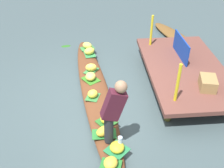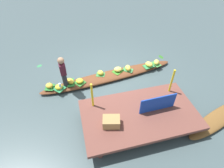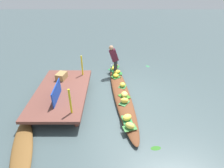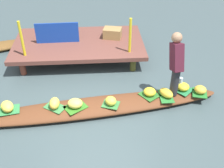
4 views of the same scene
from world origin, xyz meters
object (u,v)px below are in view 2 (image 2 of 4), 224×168
at_px(moored_boat, 218,118).
at_px(vendor_person, 63,70).
at_px(banana_bunch_3, 100,73).
at_px(banana_bunch_6, 157,62).
at_px(banana_bunch_2, 59,87).
at_px(banana_bunch_7, 118,69).
at_px(banana_bunch_1, 128,68).
at_px(vendor_boat, 110,76).
at_px(produce_crate, 111,122).
at_px(water_bottle, 60,86).
at_px(banana_bunch_5, 149,64).
at_px(market_banner, 158,104).
at_px(banana_bunch_0, 80,81).
at_px(banana_bunch_8, 49,86).
at_px(banana_bunch_4, 70,81).

height_order(moored_boat, vendor_person, vendor_person).
xyz_separation_m(banana_bunch_3, banana_bunch_6, (-2.25, -0.10, 0.00)).
height_order(moored_boat, banana_bunch_2, banana_bunch_2).
height_order(banana_bunch_3, banana_bunch_7, banana_bunch_7).
distance_m(banana_bunch_1, banana_bunch_2, 2.57).
xyz_separation_m(vendor_boat, banana_bunch_3, (0.34, -0.06, 0.18)).
bearing_deg(produce_crate, water_bottle, -57.51).
xyz_separation_m(vendor_boat, moored_boat, (-2.61, 2.66, -0.01)).
bearing_deg(banana_bunch_7, produce_crate, 70.31).
bearing_deg(banana_bunch_7, banana_bunch_5, -179.62).
height_order(banana_bunch_1, banana_bunch_7, banana_bunch_1).
bearing_deg(moored_boat, banana_bunch_6, -94.30).
bearing_deg(banana_bunch_2, market_banner, 145.33).
xyz_separation_m(banana_bunch_3, vendor_person, (1.25, 0.33, 0.61)).
height_order(banana_bunch_3, vendor_person, vendor_person).
bearing_deg(banana_bunch_6, banana_bunch_2, 7.18).
bearing_deg(moored_boat, vendor_person, -47.94).
bearing_deg(banana_bunch_3, moored_boat, 137.41).
height_order(banana_bunch_3, water_bottle, water_bottle).
distance_m(vendor_boat, banana_bunch_6, 1.92).
relative_size(banana_bunch_0, banana_bunch_5, 0.84).
distance_m(banana_bunch_0, banana_bunch_7, 1.48).
bearing_deg(banana_bunch_8, banana_bunch_7, -173.71).
xyz_separation_m(banana_bunch_1, market_banner, (-0.11, 2.22, 0.39)).
distance_m(moored_boat, water_bottle, 4.96).
height_order(banana_bunch_4, banana_bunch_8, banana_bunch_8).
relative_size(banana_bunch_2, banana_bunch_8, 1.06).
bearing_deg(market_banner, banana_bunch_4, -43.24).
relative_size(banana_bunch_4, banana_bunch_8, 1.30).
height_order(banana_bunch_8, vendor_person, vendor_person).
relative_size(banana_bunch_4, market_banner, 0.30).
distance_m(banana_bunch_1, banana_bunch_8, 2.86).
xyz_separation_m(banana_bunch_7, water_bottle, (2.11, 0.46, 0.04)).
distance_m(vendor_person, water_bottle, 0.61).
height_order(banana_bunch_0, water_bottle, water_bottle).
distance_m(banana_bunch_4, banana_bunch_6, 3.36).
distance_m(vendor_boat, banana_bunch_4, 1.46).
height_order(banana_bunch_4, banana_bunch_6, banana_bunch_6).
bearing_deg(banana_bunch_8, banana_bunch_3, -172.42).
bearing_deg(banana_bunch_3, banana_bunch_6, -177.48).
bearing_deg(banana_bunch_4, banana_bunch_3, -170.81).
distance_m(vendor_person, produce_crate, 2.33).
bearing_deg(banana_bunch_0, banana_bunch_2, 10.09).
distance_m(banana_bunch_8, water_bottle, 0.41).
height_order(vendor_boat, banana_bunch_0, banana_bunch_0).
height_order(banana_bunch_2, vendor_person, vendor_person).
relative_size(banana_bunch_5, produce_crate, 0.66).
relative_size(banana_bunch_5, market_banner, 0.28).
bearing_deg(banana_bunch_8, produce_crate, 126.86).
height_order(banana_bunch_2, market_banner, market_banner).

